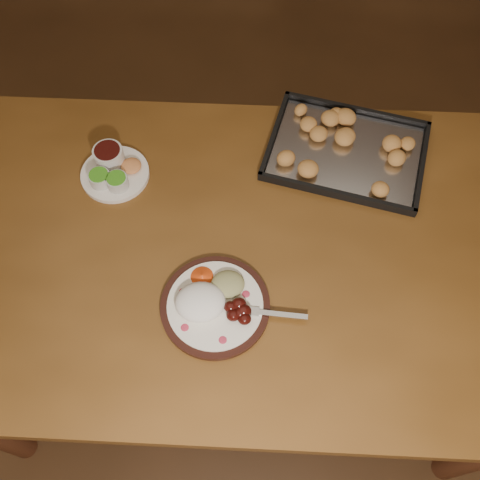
{
  "coord_description": "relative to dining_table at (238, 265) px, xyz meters",
  "views": [
    {
      "loc": [
        0.13,
        -0.77,
        1.87
      ],
      "look_at": [
        0.18,
        -0.17,
        0.77
      ],
      "focal_mm": 40.0,
      "sensor_mm": 36.0,
      "label": 1
    }
  ],
  "objects": [
    {
      "name": "dinner_plate",
      "position": [
        -0.06,
        -0.15,
        0.12
      ],
      "size": [
        0.32,
        0.24,
        0.06
      ],
      "rotation": [
        0.0,
        0.0,
        -0.24
      ],
      "color": "black",
      "rests_on": "dining_table"
    },
    {
      "name": "ground",
      "position": [
        -0.17,
        0.17,
        -0.65
      ],
      "size": [
        4.0,
        4.0,
        0.0
      ],
      "primitive_type": "plane",
      "color": "brown",
      "rests_on": "ground"
    },
    {
      "name": "baking_tray",
      "position": [
        0.3,
        0.26,
        0.11
      ],
      "size": [
        0.48,
        0.42,
        0.04
      ],
      "rotation": [
        0.0,
        0.0,
        -0.35
      ],
      "color": "black",
      "rests_on": "dining_table"
    },
    {
      "name": "condiment_saucer",
      "position": [
        -0.3,
        0.23,
        0.12
      ],
      "size": [
        0.17,
        0.17,
        0.06
      ],
      "rotation": [
        0.0,
        0.0,
        0.03
      ],
      "color": "white",
      "rests_on": "dining_table"
    },
    {
      "name": "dining_table",
      "position": [
        0.0,
        0.0,
        0.0
      ],
      "size": [
        1.59,
        1.06,
        0.75
      ],
      "rotation": [
        0.0,
        0.0,
        -0.11
      ],
      "color": "brown",
      "rests_on": "ground"
    }
  ]
}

